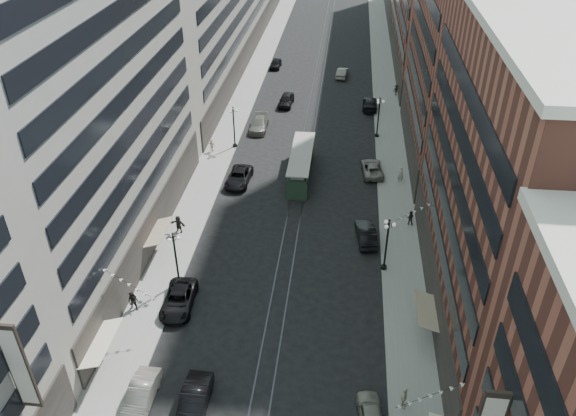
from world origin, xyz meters
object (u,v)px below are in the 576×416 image
at_px(streetcar, 301,165).
at_px(car_14, 342,73).
at_px(car_1, 141,396).
at_px(pedestrian_6, 212,146).
at_px(car_5, 194,403).
at_px(lamppost_se_mid, 378,116).
at_px(car_10, 366,234).
at_px(pedestrian_2, 133,301).
at_px(car_13, 286,100).
at_px(car_2, 179,300).
at_px(lamppost_sw_mid, 234,126).
at_px(pedestrian_5, 178,224).
at_px(car_4, 371,415).
at_px(pedestrian_4, 404,398).
at_px(pedestrian_7, 410,218).
at_px(lamppost_sw_far, 176,257).
at_px(car_7, 239,177).
at_px(car_9, 276,64).
at_px(car_11, 372,168).
at_px(lamppost_se_far, 387,243).
at_px(car_12, 370,104).
at_px(pedestrian_8, 400,174).
at_px(car_8, 259,124).

height_order(streetcar, car_14, streetcar).
xyz_separation_m(car_1, pedestrian_6, (-3.42, 38.11, 0.19)).
bearing_deg(car_5, lamppost_se_mid, 72.26).
bearing_deg(car_10, pedestrian_2, 24.39).
relative_size(car_13, pedestrian_6, 2.97).
distance_m(car_2, pedestrian_6, 28.36).
relative_size(lamppost_sw_mid, pedestrian_5, 2.93).
xyz_separation_m(car_4, pedestrian_4, (2.29, 1.38, 0.33)).
relative_size(lamppost_se_mid, pedestrian_2, 2.85).
relative_size(lamppost_sw_mid, pedestrian_7, 3.46).
distance_m(car_2, car_13, 44.58).
bearing_deg(lamppost_sw_far, lamppost_se_mid, 60.10).
bearing_deg(car_10, streetcar, -65.74).
height_order(car_7, car_9, car_7).
relative_size(lamppost_se_mid, pedestrian_7, 3.46).
bearing_deg(pedestrian_2, car_9, 87.34).
relative_size(car_1, car_5, 0.93).
bearing_deg(car_11, lamppost_sw_far, 45.23).
xyz_separation_m(lamppost_se_far, car_11, (-0.80, 18.01, -2.38)).
xyz_separation_m(lamppost_se_mid, pedestrian_5, (-20.51, -24.36, -2.00)).
xyz_separation_m(pedestrian_6, pedestrian_7, (23.91, -13.74, -0.03)).
xyz_separation_m(car_4, pedestrian_7, (4.38, 24.14, 0.23)).
distance_m(lamppost_sw_mid, car_11, 18.45).
bearing_deg(car_14, streetcar, 90.31).
distance_m(car_4, car_10, 21.02).
distance_m(car_13, car_14, 15.23).
bearing_deg(car_12, car_1, 74.66).
distance_m(car_13, pedestrian_7, 34.07).
distance_m(car_7, car_11, 15.92).
xyz_separation_m(car_13, pedestrian_6, (-7.69, -16.22, 0.14)).
height_order(lamppost_sw_far, car_2, lamppost_sw_far).
relative_size(streetcar, car_2, 2.06).
xyz_separation_m(streetcar, car_10, (7.56, -12.11, -0.63)).
bearing_deg(pedestrian_4, car_1, 115.72).
bearing_deg(pedestrian_5, pedestrian_7, 24.46).
relative_size(car_4, car_14, 0.91).
height_order(car_9, car_10, car_10).
bearing_deg(pedestrian_2, car_4, -22.67).
height_order(car_10, pedestrian_8, pedestrian_8).
bearing_deg(car_14, car_12, 116.18).
bearing_deg(car_7, lamppost_sw_far, -93.88).
relative_size(lamppost_se_far, pedestrian_5, 2.93).
xyz_separation_m(lamppost_se_mid, car_1, (-17.60, -44.82, -2.31)).
relative_size(lamppost_sw_far, lamppost_se_far, 1.00).
relative_size(car_14, pedestrian_6, 2.78).
height_order(lamppost_sw_far, pedestrian_8, lamppost_sw_far).
distance_m(car_9, pedestrian_5, 50.42).
relative_size(car_5, car_7, 0.95).
relative_size(lamppost_se_mid, pedestrian_6, 3.32).
xyz_separation_m(lamppost_se_far, car_8, (-16.09, 28.73, -2.29)).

